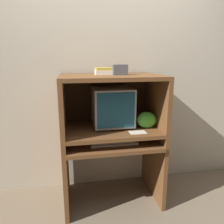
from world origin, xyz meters
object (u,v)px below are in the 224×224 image
Objects in this scene: snack_bag at (147,120)px; storage_box at (119,70)px; mouse at (142,139)px; book_stack at (105,71)px; keyboard at (114,142)px; crt_monitor at (112,106)px.

storage_box is at bearing 165.61° from snack_bag.
book_stack is (-0.34, 0.17, 0.66)m from mouse.
keyboard and mouse have the same top height.
book_stack is at bearing 153.81° from mouse.
snack_bag is at bearing -17.03° from book_stack.
keyboard is 2.44× the size of book_stack.
snack_bag is at bearing -21.62° from crt_monitor.
storage_box reaches higher than crt_monitor.
keyboard is 3.23× the size of storage_box.
crt_monitor is 2.21× the size of book_stack.
crt_monitor reaches higher than mouse.
keyboard is 0.69m from storage_box.
keyboard is at bearing -176.15° from mouse.
storage_box reaches higher than keyboard.
mouse is at bearing 3.85° from keyboard.
book_stack is 0.15m from storage_box.
crt_monitor is 0.44m from mouse.
keyboard is 2.29× the size of snack_bag.
book_stack is (-0.40, 0.12, 0.47)m from snack_bag.
snack_bag is (0.34, 0.06, 0.19)m from keyboard.
crt_monitor is 0.90× the size of keyboard.
mouse is at bearing -26.19° from book_stack.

